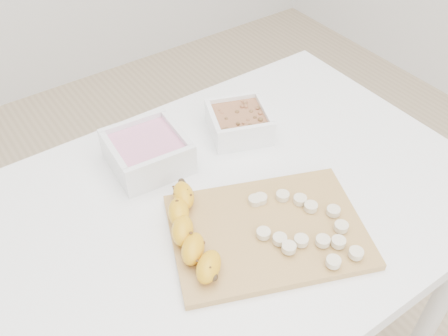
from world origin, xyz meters
TOP-DOWN VIEW (x-y plane):
  - table at (0.00, 0.00)m, footprint 1.00×0.70m
  - bowl_yogurt at (-0.09, 0.18)m, footprint 0.16×0.16m
  - bowl_granola at (0.13, 0.16)m, footprint 0.17×0.17m
  - cutting_board at (0.00, -0.11)m, footprint 0.41×0.36m
  - banana at (-0.12, -0.05)m, footprint 0.16×0.22m
  - banana_slices at (0.05, -0.14)m, footprint 0.17×0.23m

SIDE VIEW (x-z plane):
  - table at x=0.00m, z-range 0.28..1.03m
  - cutting_board at x=0.00m, z-range 0.75..0.76m
  - banana_slices at x=0.05m, z-range 0.76..0.78m
  - bowl_granola at x=0.13m, z-range 0.75..0.81m
  - banana at x=-0.12m, z-range 0.77..0.80m
  - bowl_yogurt at x=-0.09m, z-range 0.75..0.82m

